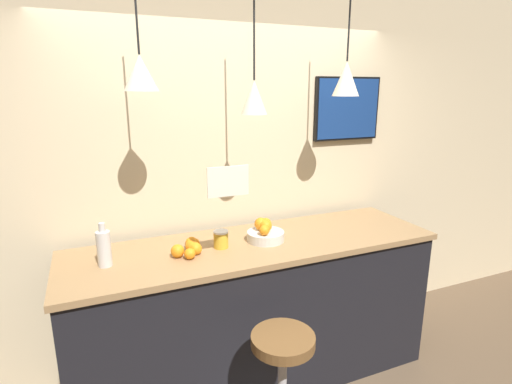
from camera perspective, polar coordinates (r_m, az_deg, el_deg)
name	(u,v)px	position (r m, az deg, el deg)	size (l,w,h in m)	color
back_wall	(231,171)	(3.03, -3.52, 3.07)	(8.00, 0.06, 2.90)	beige
service_counter	(256,311)	(2.95, 0.00, -16.64)	(2.51, 0.73, 1.05)	black
bar_stool	(282,382)	(2.43, 3.76, -25.47)	(0.44, 0.44, 0.78)	#B7B7BC
fruit_bowl	(265,232)	(2.73, 1.31, -5.75)	(0.25, 0.25, 0.15)	beige
orange_pile	(191,248)	(2.56, -9.31, -7.86)	(0.21, 0.23, 0.08)	orange
juice_bottle	(104,248)	(2.49, -20.90, -7.47)	(0.08, 0.08, 0.26)	silver
spread_jar	(221,239)	(2.62, -5.03, -6.73)	(0.10, 0.10, 0.11)	gold
pendant_lamp_left	(140,72)	(2.37, -16.19, 16.09)	(0.19, 0.19, 0.77)	black
pendant_lamp_middle	(254,96)	(2.55, -0.26, 13.50)	(0.17, 0.17, 0.91)	black
pendant_lamp_right	(346,78)	(2.88, 12.77, 15.55)	(0.18, 0.18, 0.80)	black
mounted_tv	(347,109)	(3.38, 12.90, 11.52)	(0.59, 0.04, 0.50)	black
hanging_menu_board	(228,181)	(2.21, -4.00, 1.53)	(0.24, 0.01, 0.17)	white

